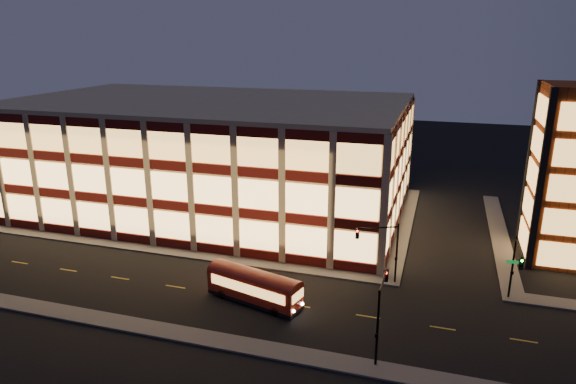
% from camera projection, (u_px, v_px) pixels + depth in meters
% --- Properties ---
extents(ground, '(200.00, 200.00, 0.00)m').
position_uv_depth(ground, '(170.00, 256.00, 54.48)').
color(ground, black).
rests_on(ground, ground).
extents(sidewalk_office_south, '(54.00, 2.00, 0.15)m').
position_uv_depth(sidewalk_office_south, '(150.00, 249.00, 56.21)').
color(sidewalk_office_south, '#514F4C').
rests_on(sidewalk_office_south, ground).
extents(sidewalk_office_east, '(2.00, 30.00, 0.15)m').
position_uv_depth(sidewalk_office_east, '(404.00, 224.00, 63.53)').
color(sidewalk_office_east, '#514F4C').
rests_on(sidewalk_office_east, ground).
extents(sidewalk_tower_west, '(2.00, 30.00, 0.15)m').
position_uv_depth(sidewalk_tower_west, '(499.00, 234.00, 60.44)').
color(sidewalk_tower_west, '#514F4C').
rests_on(sidewalk_tower_west, ground).
extents(sidewalk_near, '(100.00, 2.00, 0.15)m').
position_uv_depth(sidewalk_near, '(91.00, 317.00, 42.58)').
color(sidewalk_near, '#514F4C').
rests_on(sidewalk_near, ground).
extents(office_building, '(50.45, 30.45, 14.50)m').
position_uv_depth(office_building, '(210.00, 154.00, 68.61)').
color(office_building, tan).
rests_on(office_building, ground).
extents(traffic_signal_far, '(3.79, 1.87, 6.00)m').
position_uv_depth(traffic_signal_far, '(383.00, 244.00, 47.25)').
color(traffic_signal_far, black).
rests_on(traffic_signal_far, ground).
extents(traffic_signal_right, '(1.20, 4.37, 6.00)m').
position_uv_depth(traffic_signal_right, '(516.00, 263.00, 43.30)').
color(traffic_signal_right, black).
rests_on(traffic_signal_right, ground).
extents(traffic_signal_near, '(0.32, 4.45, 6.00)m').
position_uv_depth(traffic_signal_near, '(381.00, 304.00, 36.59)').
color(traffic_signal_near, black).
rests_on(traffic_signal_near, ground).
extents(trolley_bus, '(9.09, 4.41, 2.99)m').
position_uv_depth(trolley_bus, '(254.00, 285.00, 44.70)').
color(trolley_bus, '#931708').
rests_on(trolley_bus, ground).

